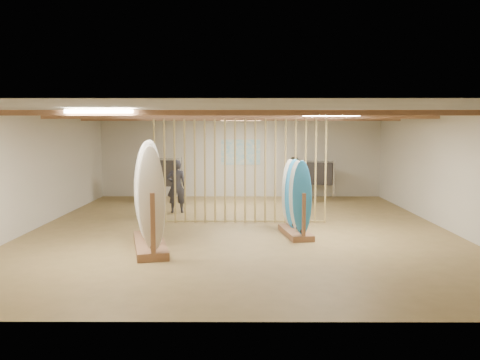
{
  "coord_description": "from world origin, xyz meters",
  "views": [
    {
      "loc": [
        0.05,
        -12.2,
        2.43
      ],
      "look_at": [
        0.0,
        0.0,
        1.2
      ],
      "focal_mm": 38.0,
      "sensor_mm": 36.0,
      "label": 1
    }
  ],
  "objects_px": {
    "shopper_b": "(295,177)",
    "rack_right": "(296,210)",
    "rack_left": "(149,213)",
    "shopper_a": "(176,183)",
    "clothing_rack_b": "(316,173)",
    "clothing_rack_a": "(160,173)"
  },
  "relations": [
    {
      "from": "clothing_rack_b",
      "to": "shopper_a",
      "type": "relative_size",
      "value": 0.78
    },
    {
      "from": "rack_right",
      "to": "shopper_b",
      "type": "xyz_separation_m",
      "value": [
        0.51,
        5.06,
        0.26
      ]
    },
    {
      "from": "rack_right",
      "to": "shopper_a",
      "type": "relative_size",
      "value": 1.01
    },
    {
      "from": "rack_right",
      "to": "clothing_rack_a",
      "type": "distance_m",
      "value": 6.6
    },
    {
      "from": "shopper_a",
      "to": "clothing_rack_a",
      "type": "bearing_deg",
      "value": -72.55
    },
    {
      "from": "shopper_b",
      "to": "shopper_a",
      "type": "bearing_deg",
      "value": -150.16
    },
    {
      "from": "shopper_a",
      "to": "shopper_b",
      "type": "relative_size",
      "value": 1.02
    },
    {
      "from": "rack_left",
      "to": "shopper_b",
      "type": "bearing_deg",
      "value": 46.71
    },
    {
      "from": "clothing_rack_b",
      "to": "rack_right",
      "type": "bearing_deg",
      "value": -86.11
    },
    {
      "from": "shopper_a",
      "to": "shopper_b",
      "type": "xyz_separation_m",
      "value": [
        3.64,
        1.91,
        -0.02
      ]
    },
    {
      "from": "rack_left",
      "to": "rack_right",
      "type": "relative_size",
      "value": 1.31
    },
    {
      "from": "clothing_rack_a",
      "to": "clothing_rack_b",
      "type": "relative_size",
      "value": 1.1
    },
    {
      "from": "rack_left",
      "to": "clothing_rack_b",
      "type": "relative_size",
      "value": 1.7
    },
    {
      "from": "clothing_rack_a",
      "to": "shopper_a",
      "type": "bearing_deg",
      "value": -61.25
    },
    {
      "from": "rack_right",
      "to": "shopper_a",
      "type": "distance_m",
      "value": 4.45
    },
    {
      "from": "clothing_rack_b",
      "to": "shopper_b",
      "type": "xyz_separation_m",
      "value": [
        -0.83,
        -1.09,
        -0.03
      ]
    },
    {
      "from": "clothing_rack_a",
      "to": "clothing_rack_b",
      "type": "distance_m",
      "value": 5.37
    },
    {
      "from": "shopper_b",
      "to": "rack_right",
      "type": "bearing_deg",
      "value": -93.59
    },
    {
      "from": "clothing_rack_a",
      "to": "shopper_a",
      "type": "relative_size",
      "value": 0.85
    },
    {
      "from": "rack_right",
      "to": "clothing_rack_b",
      "type": "distance_m",
      "value": 6.3
    },
    {
      "from": "rack_right",
      "to": "clothing_rack_b",
      "type": "bearing_deg",
      "value": 69.54
    },
    {
      "from": "clothing_rack_b",
      "to": "shopper_b",
      "type": "height_order",
      "value": "shopper_b"
    }
  ]
}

